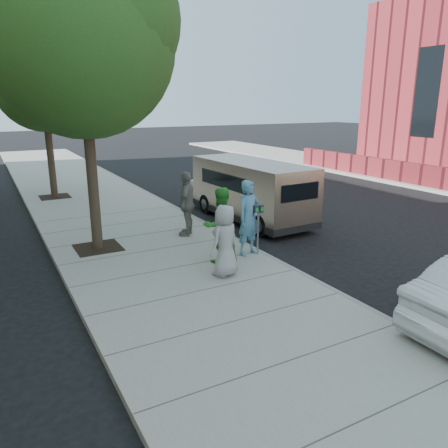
{
  "coord_description": "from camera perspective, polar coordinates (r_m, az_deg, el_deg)",
  "views": [
    {
      "loc": [
        -4.75,
        -9.19,
        4.01
      ],
      "look_at": [
        0.25,
        -0.13,
        1.1
      ],
      "focal_mm": 35.0,
      "sensor_mm": 36.0,
      "label": 1
    }
  ],
  "objects": [
    {
      "name": "sidewalk",
      "position": [
        10.68,
        -6.26,
        -6.02
      ],
      "size": [
        5.0,
        60.0,
        0.15
      ],
      "primitive_type": "cube",
      "color": "gray",
      "rests_on": "ground"
    },
    {
      "name": "tree_near",
      "position": [
        11.96,
        -17.99,
        22.37
      ],
      "size": [
        4.62,
        4.6,
        7.53
      ],
      "color": "black",
      "rests_on": "sidewalk"
    },
    {
      "name": "van",
      "position": [
        15.15,
        3.33,
        4.55
      ],
      "size": [
        2.07,
        5.62,
        2.06
      ],
      "rotation": [
        0.0,
        0.0,
        0.04
      ],
      "color": "tan",
      "rests_on": "ground"
    },
    {
      "name": "parking_meter",
      "position": [
        11.24,
        4.5,
        0.67
      ],
      "size": [
        0.27,
        0.1,
        1.32
      ],
      "rotation": [
        0.0,
        0.0,
        0.03
      ],
      "color": "gray",
      "rests_on": "sidewalk"
    },
    {
      "name": "curb_face",
      "position": [
        11.76,
        4.78,
        -3.91
      ],
      "size": [
        0.12,
        60.0,
        0.16
      ],
      "primitive_type": "cube",
      "color": "gray",
      "rests_on": "ground"
    },
    {
      "name": "person_officer",
      "position": [
        11.23,
        3.29,
        0.8
      ],
      "size": [
        0.8,
        0.62,
        1.96
      ],
      "primitive_type": "imported",
      "rotation": [
        0.0,
        0.0,
        0.23
      ],
      "color": "teal",
      "rests_on": "sidewalk"
    },
    {
      "name": "ground",
      "position": [
        11.1,
        -1.47,
        -5.49
      ],
      "size": [
        120.0,
        120.0,
        0.0
      ],
      "primitive_type": "plane",
      "color": "black",
      "rests_on": "ground"
    },
    {
      "name": "person_gray_shirt",
      "position": [
        9.87,
        0.11,
        -2.18
      ],
      "size": [
        0.95,
        0.8,
        1.66
      ],
      "primitive_type": "imported",
      "rotation": [
        0.0,
        0.0,
        3.54
      ],
      "color": "#A3A3A5",
      "rests_on": "sidewalk"
    },
    {
      "name": "tree_far",
      "position": [
        19.38,
        -22.51,
        17.15
      ],
      "size": [
        3.92,
        3.8,
        6.49
      ],
      "color": "black",
      "rests_on": "sidewalk"
    },
    {
      "name": "person_striped_polo",
      "position": [
        12.94,
        -4.85,
        2.69
      ],
      "size": [
        1.07,
        1.17,
        1.92
      ],
      "primitive_type": "imported",
      "rotation": [
        0.0,
        0.0,
        4.03
      ],
      "color": "gray",
      "rests_on": "sidewalk"
    },
    {
      "name": "person_green_shirt",
      "position": [
        10.71,
        -0.5,
        -0.13
      ],
      "size": [
        0.94,
        0.75,
        1.88
      ],
      "primitive_type": "imported",
      "rotation": [
        0.0,
        0.0,
        3.18
      ],
      "color": "green",
      "rests_on": "sidewalk"
    }
  ]
}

